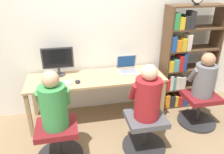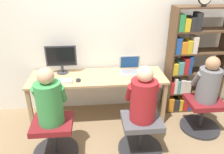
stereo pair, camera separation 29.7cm
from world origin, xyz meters
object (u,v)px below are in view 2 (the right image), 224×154
at_px(person_at_monitor, 49,99).
at_px(person_at_laptop, 143,97).
at_px(keyboard, 58,81).
at_px(bookshelf, 188,65).
at_px(person_near_shelf, 209,82).
at_px(office_chair_right, 141,134).
at_px(office_chair_left, 54,137).
at_px(desktop_monitor, 61,58).
at_px(laptop, 130,69).
at_px(office_chair_side, 202,114).

xyz_separation_m(person_at_monitor, person_at_laptop, (1.07, -0.04, -0.00)).
xyz_separation_m(keyboard, bookshelf, (1.95, 0.25, 0.06)).
bearing_deg(person_near_shelf, keyboard, 171.90).
bearing_deg(person_at_monitor, person_near_shelf, 8.43).
bearing_deg(person_at_laptop, office_chair_right, -90.00).
height_order(keyboard, office_chair_left, keyboard).
xyz_separation_m(desktop_monitor, laptop, (1.02, -0.07, -0.18)).
bearing_deg(laptop, office_chair_left, -142.07).
bearing_deg(keyboard, office_chair_left, -92.30).
bearing_deg(office_chair_right, person_at_laptop, 90.00).
bearing_deg(person_near_shelf, person_at_monitor, -171.57).
bearing_deg(person_at_laptop, bookshelf, 44.39).
height_order(office_chair_left, office_chair_right, same).
xyz_separation_m(person_at_monitor, office_chair_side, (2.04, 0.30, -0.53)).
xyz_separation_m(office_chair_right, person_at_laptop, (0.00, 0.01, 0.53)).
distance_m(laptop, person_near_shelf, 1.10).
xyz_separation_m(keyboard, person_at_monitor, (-0.02, -0.59, 0.06)).
height_order(desktop_monitor, person_at_monitor, person_at_monitor).
height_order(desktop_monitor, person_near_shelf, desktop_monitor).
height_order(person_at_monitor, office_chair_side, person_at_monitor).
bearing_deg(desktop_monitor, laptop, -3.64).
distance_m(keyboard, office_chair_right, 1.31).
bearing_deg(office_chair_right, desktop_monitor, 137.34).
relative_size(desktop_monitor, office_chair_right, 0.79).
xyz_separation_m(office_chair_left, person_at_monitor, (0.00, 0.01, 0.53)).
relative_size(keyboard, person_near_shelf, 0.61).
xyz_separation_m(keyboard, office_chair_left, (-0.02, -0.59, -0.47)).
relative_size(keyboard, person_at_monitor, 0.56).
relative_size(desktop_monitor, bookshelf, 0.27).
relative_size(office_chair_left, person_at_laptop, 0.83).
bearing_deg(bookshelf, office_chair_side, -83.31).
xyz_separation_m(laptop, keyboard, (-1.05, -0.24, -0.04)).
distance_m(office_chair_side, person_near_shelf, 0.50).
xyz_separation_m(desktop_monitor, office_chair_left, (-0.05, -0.90, -0.69)).
xyz_separation_m(office_chair_right, bookshelf, (0.90, 0.89, 0.53)).
height_order(laptop, office_chair_right, laptop).
relative_size(keyboard, office_chair_side, 0.69).
relative_size(bookshelf, person_near_shelf, 2.62).
distance_m(office_chair_right, office_chair_side, 1.03).
relative_size(keyboard, office_chair_right, 0.69).
relative_size(office_chair_right, person_at_monitor, 0.82).
height_order(office_chair_right, person_at_laptop, person_at_laptop).
bearing_deg(office_chair_right, person_at_monitor, 177.44).
bearing_deg(bookshelf, person_near_shelf, -83.25).
distance_m(laptop, keyboard, 1.07).
xyz_separation_m(keyboard, office_chair_right, (1.05, -0.64, -0.47)).
xyz_separation_m(office_chair_right, person_near_shelf, (0.97, 0.35, 0.50)).
bearing_deg(desktop_monitor, office_chair_side, -16.72).
bearing_deg(office_chair_left, office_chair_right, -2.29).
distance_m(person_at_laptop, bookshelf, 1.26).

